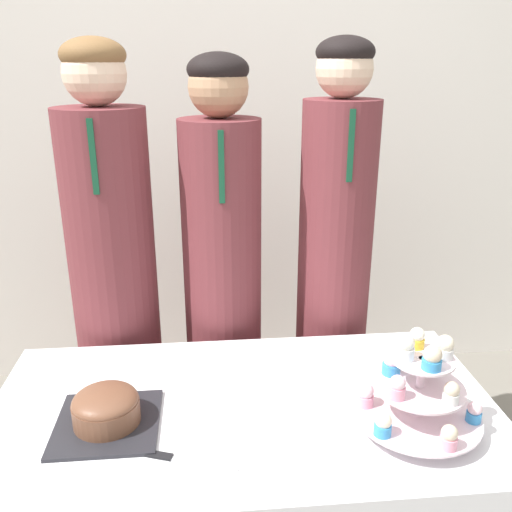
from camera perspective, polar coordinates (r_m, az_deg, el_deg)
The scene contains 8 objects.
wall_back at distance 2.62m, azimuth -3.68°, elevation 15.15°, with size 9.00×0.06×2.70m.
table at distance 1.72m, azimuth -1.17°, elevation -24.98°, with size 1.35×0.72×0.70m.
round_cake at distance 1.45m, azimuth -15.50°, elevation -15.28°, with size 0.26×0.26×0.10m.
cake_knife at distance 1.34m, azimuth -8.54°, elevation -20.34°, with size 0.22×0.09×0.01m.
cupcake_stand at distance 1.41m, azimuth 16.60°, elevation -13.04°, with size 0.31×0.31×0.26m.
student_0 at distance 1.95m, azimuth -14.50°, elevation -4.36°, with size 0.29×0.30×1.63m.
student_1 at distance 1.92m, azimuth -3.48°, elevation -4.44°, with size 0.27×0.27×1.59m.
student_2 at distance 1.96m, azimuth 8.10°, elevation -3.27°, with size 0.26×0.26×1.64m.
Camera 1 is at (-0.08, -0.86, 1.57)m, focal length 38.00 mm.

